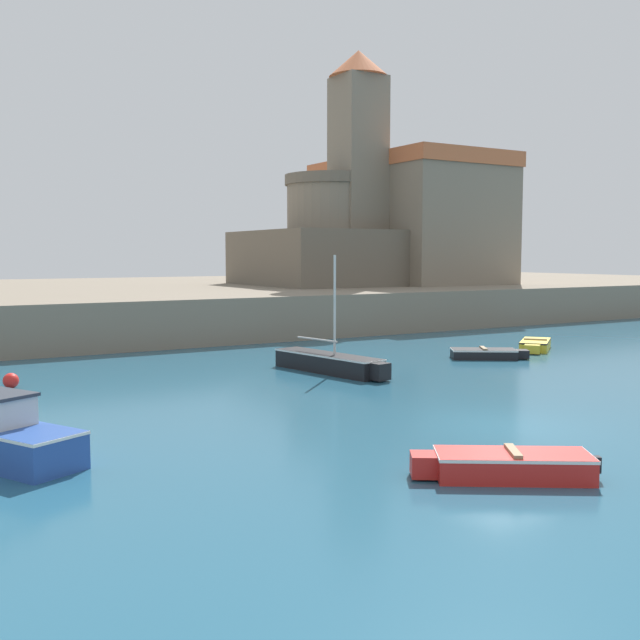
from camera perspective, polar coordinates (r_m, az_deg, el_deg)
name	(u,v)px	position (r m, az deg, el deg)	size (l,w,h in m)	color
ground_plane	(501,425)	(22.53, 13.60, -7.81)	(200.00, 200.00, 0.00)	#235670
quay_seawall	(111,303)	(59.42, -15.62, 1.29)	(120.00, 40.00, 2.57)	gray
dinghy_yellow_0	(535,345)	(40.44, 16.07, -1.82)	(3.56, 3.14, 0.59)	yellow
dinghy_red_1	(508,464)	(17.33, 14.10, -10.62)	(3.85, 2.98, 0.66)	red
sailboat_black_2	(330,362)	(31.45, 0.76, -3.23)	(2.25, 6.25, 4.93)	black
motorboat_blue_3	(0,437)	(19.59, -23.20, -8.18)	(3.30, 4.92, 2.56)	#284C9E
dinghy_black_4	(486,353)	(36.51, 12.55, -2.49)	(3.59, 2.85, 0.55)	black
mooring_buoy	(11,381)	(30.04, -22.49, -4.30)	(0.57, 0.57, 0.57)	red
church	(402,214)	(64.29, 6.30, 8.01)	(14.22, 16.92, 18.00)	gray
fortress	(331,247)	(59.97, 0.88, 5.59)	(12.78, 12.78, 8.63)	#685E4F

